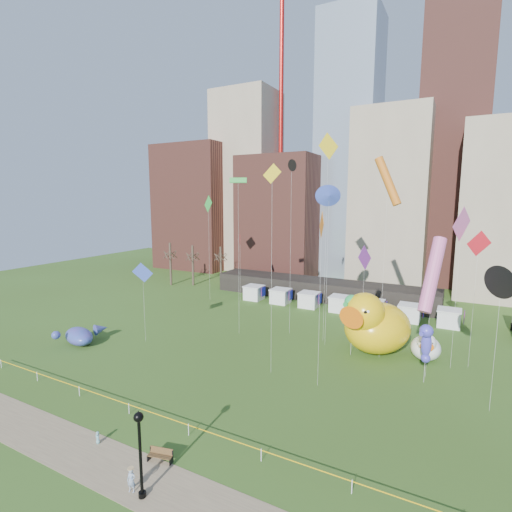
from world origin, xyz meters
The scene contains 32 objects.
ground centered at (0.00, 0.00, 0.00)m, with size 160.00×160.00×0.00m, color #365119.
footpath centered at (0.00, -5.00, 0.01)m, with size 70.00×4.00×0.02m, color #7D684E.
skyline centered at (2.25, 61.06, 21.44)m, with size 101.00×23.00×68.00m.
crane_left centered at (-21.11, 64.00, 46.90)m, with size 23.00×1.00×76.00m.
pavilion centered at (-4.00, 42.00, 1.60)m, with size 38.00×6.00×3.20m, color black.
vendor_tents centered at (1.02, 36.00, 1.11)m, with size 33.24×2.80×2.40m.
bare_trees centered at (-30.17, 40.54, 4.01)m, with size 8.44×6.44×8.50m.
caution_tape centered at (0.00, 0.00, 0.68)m, with size 50.00×0.06×0.90m.
big_duck centered at (8.84, 22.04, 3.31)m, with size 9.42×10.33×7.20m.
small_duck centered at (14.16, 22.56, 1.49)m, with size 3.42×4.37×3.25m.
seahorse_green centered at (6.73, 20.14, 4.88)m, with size 2.06×2.32×6.87m.
seahorse_purple centered at (14.49, 16.98, 4.16)m, with size 1.61×1.80×5.69m.
whale_inflatable centered at (-22.61, 8.34, 1.01)m, with size 5.57×6.33×2.20m.
park_bench centered at (0.13, -3.12, 0.47)m, with size 1.75×0.91×0.86m.
lamppost centered at (1.31, -6.00, 3.32)m, with size 0.57×0.57×5.44m.
woman centered at (0.47, -6.00, 0.76)m, with size 0.54×0.35×1.47m, color white.
toddler centered at (-5.08, -3.79, 0.46)m, with size 0.30×0.22×0.88m, color silver.
kite_0 centered at (18.23, 22.64, 12.63)m, with size 2.08×1.56×14.13m.
kite_1 centered at (16.62, 21.72, 14.60)m, with size 1.50×3.07×16.46m.
kite_2 centered at (19.67, 14.19, 10.78)m, with size 1.59×2.32×12.06m.
kite_3 centered at (-7.66, 20.23, 19.09)m, with size 2.06×1.14×19.70m.
kite_4 centered at (2.63, 22.99, 22.61)m, with size 2.76×1.41×24.62m.
kite_5 centered at (-16.26, 12.48, 8.42)m, with size 1.75×1.65×9.72m.
kite_6 centered at (9.65, 21.08, 18.94)m, with size 3.12×1.53×21.51m.
kite_7 centered at (7.41, 22.18, 10.58)m, with size 0.88×2.68×12.11m.
kite_8 centered at (-15.46, 33.83, 10.19)m, with size 0.87×1.49×11.36m.
kite_9 centered at (14.54, 18.19, 10.17)m, with size 2.24×4.31×13.70m.
kite_10 centered at (-2.02, 23.44, 21.01)m, with size 0.33×1.44×21.88m.
kite_11 centered at (-20.43, 32.05, 16.01)m, with size 2.48×1.37×17.70m.
kite_12 centered at (0.85, 12.07, 18.59)m, with size 1.84×0.13×20.39m.
kite_13 centered at (3.27, 21.78, 17.49)m, with size 1.59×2.16×18.72m.
kite_14 centered at (5.83, 11.75, 14.58)m, with size 1.11×2.16×16.11m.
Camera 1 is at (16.59, -20.56, 17.23)m, focal length 27.00 mm.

